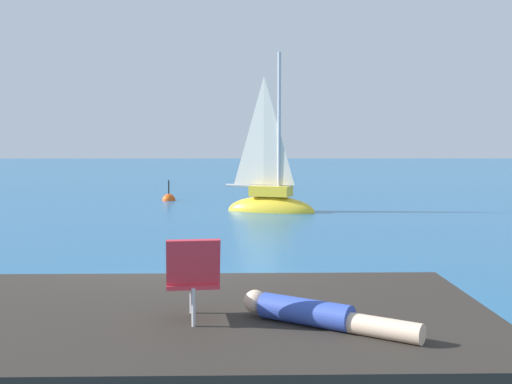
{
  "coord_description": "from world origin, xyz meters",
  "views": [
    {
      "loc": [
        0.99,
        -10.02,
        2.57
      ],
      "look_at": [
        1.18,
        10.59,
        0.95
      ],
      "focal_mm": 46.99,
      "sensor_mm": 36.0,
      "label": 1
    }
  ],
  "objects": [
    {
      "name": "ground_plane",
      "position": [
        0.0,
        0.0,
        0.0
      ],
      "size": [
        160.0,
        160.0,
        0.0
      ],
      "primitive_type": "plane",
      "color": "#236093"
    },
    {
      "name": "shore_ledge",
      "position": [
        0.34,
        -3.54,
        0.45
      ],
      "size": [
        6.09,
        3.74,
        0.89
      ],
      "primitive_type": "cube",
      "rotation": [
        0.0,
        0.0,
        0.01
      ],
      "color": "#2D2823",
      "rests_on": "ground"
    },
    {
      "name": "boulder_seaward",
      "position": [
        -1.35,
        -1.23,
        0.0
      ],
      "size": [
        1.34,
        1.53,
        0.83
      ],
      "primitive_type": "cube",
      "rotation": [
        -0.04,
        -0.08,
        1.32
      ],
      "color": "#2F2C22",
      "rests_on": "ground"
    },
    {
      "name": "boulder_inland",
      "position": [
        -1.75,
        -1.12,
        0.0
      ],
      "size": [
        1.0,
        1.03,
        0.54
      ],
      "primitive_type": "cube",
      "rotation": [
        -0.04,
        -0.13,
        2.33
      ],
      "color": "#312620",
      "rests_on": "ground"
    },
    {
      "name": "sailboat_near",
      "position": [
        1.72,
        13.68,
        0.33
      ],
      "size": [
        3.42,
        2.16,
        6.16
      ],
      "rotation": [
        0.0,
        0.0,
        5.93
      ],
      "color": "yellow",
      "rests_on": "ground"
    },
    {
      "name": "person_sunbather",
      "position": [
        1.6,
        -4.14,
        1.01
      ],
      "size": [
        1.52,
        1.12,
        0.25
      ],
      "rotation": [
        0.0,
        0.0,
        5.68
      ],
      "color": "#334CB2",
      "rests_on": "shore_ledge"
    },
    {
      "name": "beach_chair",
      "position": [
        0.46,
        -3.97,
        1.33
      ],
      "size": [
        0.55,
        0.65,
        0.8
      ],
      "rotation": [
        0.0,
        0.0,
        1.7
      ],
      "color": "#E03342",
      "rests_on": "shore_ledge"
    },
    {
      "name": "marker_buoy",
      "position": [
        -2.43,
        18.09,
        0.01
      ],
      "size": [
        0.56,
        0.56,
        1.13
      ],
      "color": "#EA5114",
      "rests_on": "ground"
    }
  ]
}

